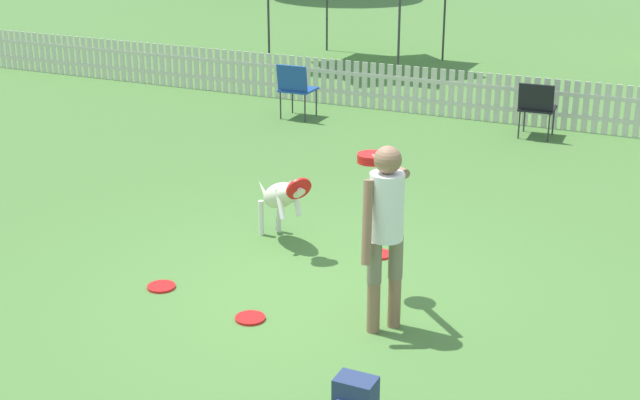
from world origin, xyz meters
name	(u,v)px	position (x,y,z in m)	size (l,w,h in m)	color
ground_plane	(311,296)	(0.00, 0.00, 0.00)	(240.00, 240.00, 0.00)	#4C7A38
handler_person	(385,215)	(0.79, -0.26, 1.00)	(0.70, 1.03, 1.59)	#8C664C
leaping_dog	(282,196)	(-0.80, 0.99, 0.52)	(0.96, 0.81, 0.85)	beige
frisbee_near_handler	(250,318)	(-0.27, -0.63, 0.01)	(0.26, 0.26, 0.02)	red
frisbee_near_dog	(379,254)	(0.22, 1.12, 0.01)	(0.26, 0.26, 0.02)	red
frisbee_midfield	(161,287)	(-1.32, -0.43, 0.01)	(0.26, 0.26, 0.02)	red
picket_fence	(502,99)	(0.00, 6.74, 0.38)	(21.51, 0.04, 0.76)	beige
folding_chair_center	(296,86)	(-2.98, 5.62, 0.52)	(0.51, 0.53, 0.87)	#333338
folding_chair_green_right	(537,105)	(0.66, 6.11, 0.49)	(0.52, 0.54, 0.83)	#333338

